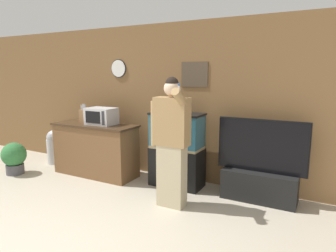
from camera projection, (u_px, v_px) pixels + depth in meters
name	position (u px, v px, depth m)	size (l,w,h in m)	color
wall_back_paneled	(165.00, 102.00, 5.13)	(10.00, 0.08, 2.60)	brown
counter_island	(96.00, 149.00, 5.29)	(1.55, 0.58, 0.91)	brown
microwave	(101.00, 116.00, 5.15)	(0.50, 0.35, 0.29)	silver
knife_block	(83.00, 115.00, 5.36)	(0.12, 0.10, 0.33)	olive
aquarium_on_stand	(177.00, 150.00, 4.73)	(0.83, 0.42, 1.18)	black
tv_on_stand	(260.00, 177.00, 4.23)	(1.24, 0.40, 1.16)	black
person_standing	(171.00, 141.00, 3.95)	(0.55, 0.41, 1.74)	#BCAD89
potted_plant	(14.00, 157.00, 5.34)	(0.42, 0.42, 0.57)	#4C4C51
trash_bin	(55.00, 146.00, 5.98)	(0.31, 0.31, 0.67)	#B7B7BC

